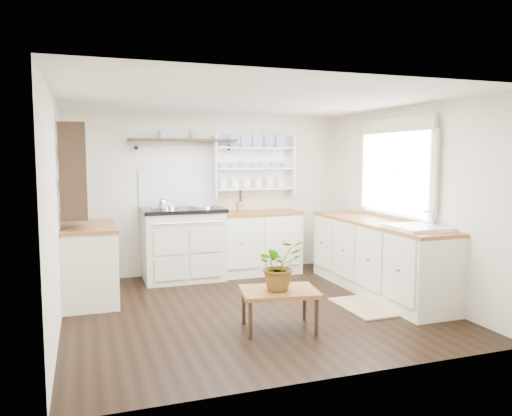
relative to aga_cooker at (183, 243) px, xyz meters
name	(u,v)px	position (x,y,z in m)	size (l,w,h in m)	color
floor	(251,308)	(0.47, -1.57, -0.50)	(4.00, 3.80, 0.01)	black
wall_back	(210,194)	(0.47, 0.33, 0.65)	(4.00, 0.02, 2.30)	beige
wall_right	(405,201)	(2.47, -1.57, 0.65)	(0.02, 3.80, 2.30)	beige
wall_left	(56,213)	(-1.53, -1.57, 0.65)	(0.02, 3.80, 2.30)	beige
ceiling	(251,100)	(0.47, -1.57, 1.80)	(4.00, 3.80, 0.01)	white
window	(395,167)	(2.42, -1.42, 1.06)	(0.08, 1.55, 1.22)	white
aga_cooker	(183,243)	(0.00, 0.00, 0.00)	(1.11, 0.77, 1.02)	beige
back_cabinets	(255,242)	(1.07, 0.03, -0.04)	(1.27, 0.63, 0.90)	beige
right_cabinets	(378,256)	(2.17, -1.47, -0.04)	(0.62, 2.43, 0.90)	beige
belfast_sink	(417,238)	(2.17, -2.22, 0.30)	(0.55, 0.60, 0.45)	white
left_cabinets	(90,262)	(-1.23, -0.67, -0.04)	(0.62, 1.13, 0.90)	beige
plate_rack	(253,166)	(1.12, 0.29, 1.05)	(1.20, 0.22, 0.90)	white
high_shelf	(183,141)	(0.07, 0.21, 1.41)	(1.50, 0.29, 0.16)	black
left_shelving	(73,169)	(-1.37, -0.67, 1.05)	(0.28, 0.80, 1.05)	black
kettle	(163,207)	(-0.28, -0.12, 0.53)	(0.17, 0.17, 0.20)	silver
utensil_crock	(240,206)	(0.86, 0.11, 0.47)	(0.11, 0.11, 0.13)	#AB763E
center_table	(279,294)	(0.50, -2.32, -0.15)	(0.81, 0.64, 0.40)	brown
potted_plant	(279,265)	(0.50, -2.32, 0.14)	(0.44, 0.38, 0.49)	#3F7233
floor_rug	(367,306)	(1.71, -1.97, -0.50)	(0.55, 0.85, 0.02)	#7F624A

